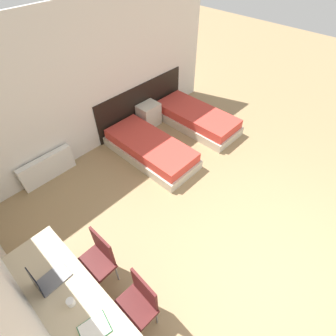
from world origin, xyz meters
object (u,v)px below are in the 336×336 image
(bed_near_window, at_px, (150,149))
(bed_near_door, at_px, (196,118))
(chair_near_laptop, at_px, (96,260))
(nightstand, at_px, (149,115))
(laptop, at_px, (47,280))
(chair_near_notebook, at_px, (136,305))

(bed_near_window, height_order, bed_near_door, same)
(bed_near_door, distance_m, chair_near_laptop, 3.85)
(bed_near_window, xyz_separation_m, bed_near_door, (1.45, 0.00, 0.00))
(nightstand, bearing_deg, bed_near_door, -47.85)
(laptop, bearing_deg, bed_near_door, 15.47)
(chair_near_notebook, relative_size, laptop, 2.51)
(chair_near_laptop, relative_size, laptop, 2.51)
(bed_near_door, relative_size, laptop, 5.56)
(nightstand, bearing_deg, chair_near_notebook, -135.51)
(bed_near_window, height_order, chair_near_laptop, chair_near_laptop)
(bed_near_door, bearing_deg, chair_near_laptop, -160.34)
(chair_near_laptop, distance_m, chair_near_notebook, 0.75)
(bed_near_window, relative_size, laptop, 5.56)
(bed_near_window, height_order, chair_near_notebook, chair_near_notebook)
(nightstand, height_order, chair_near_laptop, chair_near_laptop)
(chair_near_notebook, xyz_separation_m, laptop, (-0.53, 0.77, 0.32))
(bed_near_door, distance_m, laptop, 4.38)
(bed_near_door, relative_size, nightstand, 3.73)
(bed_near_door, distance_m, chair_near_notebook, 4.16)
(chair_near_laptop, distance_m, laptop, 0.62)
(chair_near_laptop, bearing_deg, chair_near_notebook, -90.35)
(chair_near_laptop, bearing_deg, bed_near_window, 30.49)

